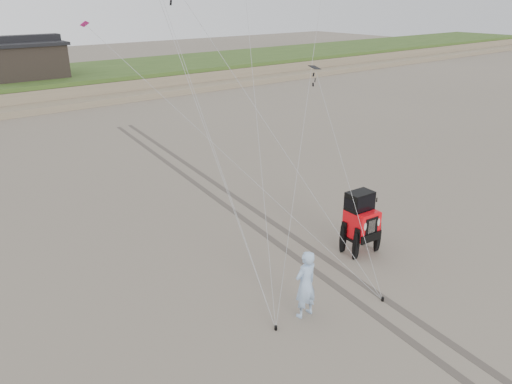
% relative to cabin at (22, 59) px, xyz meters
% --- Properties ---
extents(ground, '(160.00, 160.00, 0.00)m').
position_rel_cabin_xyz_m(ground, '(-2.00, -37.00, -3.24)').
color(ground, '#6B6054').
rests_on(ground, ground).
extents(dune_ridge, '(160.00, 14.25, 1.73)m').
position_rel_cabin_xyz_m(dune_ridge, '(-2.00, 0.50, -2.42)').
color(dune_ridge, '#7A6B54').
rests_on(dune_ridge, ground).
extents(cabin, '(6.40, 5.40, 3.35)m').
position_rel_cabin_xyz_m(cabin, '(0.00, 0.00, 0.00)').
color(cabin, black).
rests_on(cabin, dune_ridge).
extents(jeep, '(2.33, 4.72, 1.71)m').
position_rel_cabin_xyz_m(jeep, '(0.80, -35.39, -2.38)').
color(jeep, red).
rests_on(jeep, ground).
extents(man, '(0.72, 0.48, 1.96)m').
position_rel_cabin_xyz_m(man, '(-3.18, -36.84, -2.26)').
color(man, '#90ACDF').
rests_on(man, ground).
extents(stake_main, '(0.08, 0.08, 0.12)m').
position_rel_cabin_xyz_m(stake_main, '(-4.21, -36.84, -3.18)').
color(stake_main, black).
rests_on(stake_main, ground).
extents(stake_aux, '(0.08, 0.08, 0.12)m').
position_rel_cabin_xyz_m(stake_aux, '(-0.96, -37.76, -3.18)').
color(stake_aux, black).
rests_on(stake_aux, ground).
extents(tire_tracks, '(5.22, 29.74, 0.01)m').
position_rel_cabin_xyz_m(tire_tracks, '(0.00, -29.00, -3.23)').
color(tire_tracks, '#4C443D').
rests_on(tire_tracks, ground).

